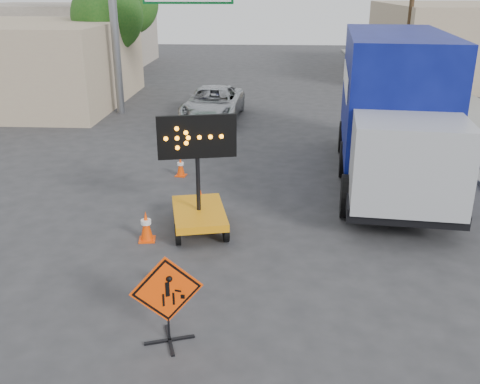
# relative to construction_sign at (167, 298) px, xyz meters

# --- Properties ---
(ground) EXTENTS (100.00, 100.00, 0.00)m
(ground) POSITION_rel_construction_sign_xyz_m (0.97, -0.76, -0.85)
(ground) COLOR #2D2D30
(ground) RESTS_ON ground
(curb_right) EXTENTS (0.40, 60.00, 0.12)m
(curb_right) POSITION_rel_construction_sign_xyz_m (8.17, 14.24, -0.79)
(curb_right) COLOR gray
(curb_right) RESTS_ON ground
(storefront_left_far) EXTENTS (12.00, 10.00, 4.40)m
(storefront_left_far) POSITION_rel_construction_sign_xyz_m (-14.03, 33.24, 1.35)
(storefront_left_far) COLOR #AA9C8E
(storefront_left_far) RESTS_ON ground
(building_right_far) EXTENTS (10.00, 14.00, 4.60)m
(building_right_far) POSITION_rel_construction_sign_xyz_m (13.97, 29.24, 1.45)
(building_right_far) COLOR tan
(building_right_far) RESTS_ON ground
(highway_gantry) EXTENTS (6.18, 0.38, 6.90)m
(highway_gantry) POSITION_rel_construction_sign_xyz_m (-3.46, 17.20, 4.22)
(highway_gantry) COLOR slate
(highway_gantry) RESTS_ON ground
(utility_pole_far) EXTENTS (1.80, 0.26, 9.00)m
(utility_pole_far) POSITION_rel_construction_sign_xyz_m (8.97, 23.24, 3.83)
(utility_pole_far) COLOR #41301C
(utility_pole_far) RESTS_ON ground
(tree_left_near) EXTENTS (3.71, 3.71, 6.03)m
(tree_left_near) POSITION_rel_construction_sign_xyz_m (-7.03, 21.24, 3.31)
(tree_left_near) COLOR #41301C
(tree_left_near) RESTS_ON ground
(tree_left_far) EXTENTS (4.10, 4.10, 6.66)m
(tree_left_far) POSITION_rel_construction_sign_xyz_m (-8.03, 29.24, 3.74)
(tree_left_far) COLOR #41301C
(tree_left_far) RESTS_ON ground
(construction_sign) EXTENTS (1.17, 0.84, 1.62)m
(construction_sign) POSITION_rel_construction_sign_xyz_m (0.00, 0.00, 0.00)
(construction_sign) COLOR black
(construction_sign) RESTS_ON ground
(arrow_board) EXTENTS (1.81, 2.26, 2.91)m
(arrow_board) POSITION_rel_construction_sign_xyz_m (-0.08, 4.43, -0.20)
(arrow_board) COLOR orange
(arrow_board) RESTS_ON ground
(pickup_truck) EXTENTS (2.67, 5.30, 1.44)m
(pickup_truck) POSITION_rel_construction_sign_xyz_m (-1.00, 16.13, -0.13)
(pickup_truck) COLOR #B3B6BA
(pickup_truck) RESTS_ON ground
(box_truck) EXTENTS (3.65, 9.43, 4.37)m
(box_truck) POSITION_rel_construction_sign_xyz_m (5.25, 8.51, 1.12)
(box_truck) COLOR black
(box_truck) RESTS_ON ground
(cone_a) EXTENTS (0.37, 0.37, 0.66)m
(cone_a) POSITION_rel_construction_sign_xyz_m (-0.32, 1.56, -0.52)
(cone_a) COLOR #FF4305
(cone_a) RESTS_ON ground
(cone_b) EXTENTS (0.43, 0.43, 0.75)m
(cone_b) POSITION_rel_construction_sign_xyz_m (-1.24, 3.80, -0.48)
(cone_b) COLOR #FF4305
(cone_b) RESTS_ON ground
(cone_c) EXTENTS (0.43, 0.43, 0.69)m
(cone_c) POSITION_rel_construction_sign_xyz_m (-0.16, 5.44, -0.51)
(cone_c) COLOR #FF4305
(cone_c) RESTS_ON ground
(cone_d) EXTENTS (0.37, 0.37, 0.63)m
(cone_d) POSITION_rel_construction_sign_xyz_m (-1.20, 8.42, -0.54)
(cone_d) COLOR #FF4305
(cone_d) RESTS_ON ground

